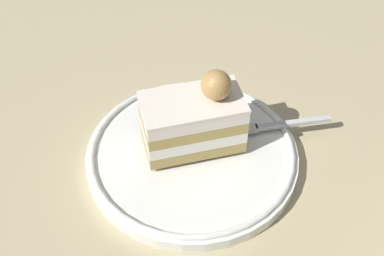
% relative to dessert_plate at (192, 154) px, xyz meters
% --- Properties ---
extents(ground_plane, '(2.40, 2.40, 0.00)m').
position_rel_dessert_plate_xyz_m(ground_plane, '(-0.02, -0.02, -0.01)').
color(ground_plane, tan).
extents(dessert_plate, '(0.22, 0.22, 0.02)m').
position_rel_dessert_plate_xyz_m(dessert_plate, '(0.00, 0.00, 0.00)').
color(dessert_plate, white).
rests_on(dessert_plate, ground_plane).
extents(cake_slice, '(0.09, 0.11, 0.09)m').
position_rel_dessert_plate_xyz_m(cake_slice, '(-0.01, 0.01, 0.04)').
color(cake_slice, tan).
rests_on(cake_slice, dessert_plate).
extents(fork, '(0.07, 0.11, 0.00)m').
position_rel_dessert_plate_xyz_m(fork, '(0.03, 0.08, 0.01)').
color(fork, silver).
rests_on(fork, dessert_plate).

